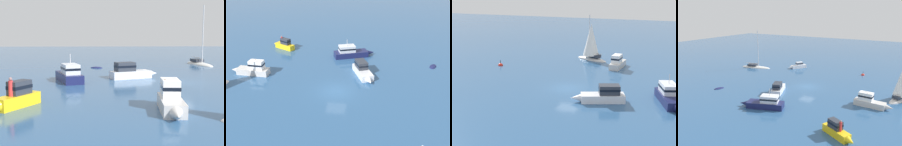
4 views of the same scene
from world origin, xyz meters
The scene contains 10 objects.
ground_plane centered at (0.00, 0.00, 0.00)m, with size 160.00×160.00×0.00m, color #2D5684.
dinghy centered at (-13.57, -9.06, 0.00)m, with size 1.58×2.08×0.41m.
ketch centered at (15.95, 1.42, 2.63)m, with size 3.84×5.93×7.87m.
ketch_1 centered at (-17.97, 7.42, 0.13)m, with size 7.84×3.41×9.75m.
launch centered at (12.18, -3.76, 0.81)m, with size 5.63×1.81×2.12m.
powerboat centered at (10.77, -14.46, 0.74)m, with size 4.43×3.11×2.21m.
motor_cruiser centered at (-1.10, -11.86, 0.77)m, with size 6.74×3.52×2.98m.
powerboat_1 centered at (-8.34, 12.12, 0.60)m, with size 3.52×4.44×1.52m.
launch_1 centered at (-3.17, -5.07, 0.73)m, with size 3.15×5.85×1.86m.
channel_buoy centered at (7.29, 13.52, 0.00)m, with size 0.73×0.73×1.21m.
Camera 4 is at (17.76, -37.46, 13.79)m, focal length 36.98 mm.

